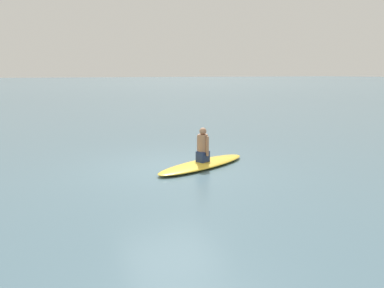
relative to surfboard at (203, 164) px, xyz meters
The scene contains 3 objects.
ground_plane 0.89m from the surfboard, 14.95° to the right, with size 400.00×400.00×0.00m, color slate.
surfboard is the anchor object (origin of this frame).
person_paddler 0.47m from the surfboard, behind, with size 0.36×0.39×0.90m.
Camera 1 is at (3.46, 8.84, 2.42)m, focal length 35.39 mm.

